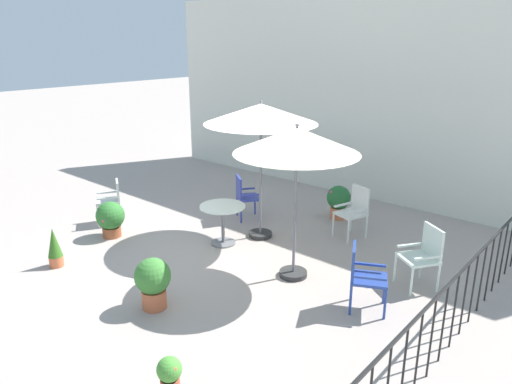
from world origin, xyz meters
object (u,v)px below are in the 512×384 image
(patio_chair_3, at_px, (244,194))
(patio_umbrella_0, at_px, (261,115))
(potted_plant_0, at_px, (338,200))
(potted_plant_4, at_px, (55,247))
(patio_chair_2, at_px, (112,198))
(potted_plant_1, at_px, (111,218))
(patio_chair_0, at_px, (424,253))
(patio_chair_1, at_px, (354,209))
(patio_umbrella_1, at_px, (297,142))
(potted_plant_2, at_px, (153,281))
(potted_plant_3, at_px, (170,377))
(patio_chair_4, at_px, (363,274))
(cafe_table_0, at_px, (223,217))

(patio_chair_3, bearing_deg, patio_umbrella_0, -30.18)
(potted_plant_0, xyz_separation_m, potted_plant_4, (-2.36, -4.90, -0.07))
(patio_chair_2, relative_size, potted_plant_1, 1.28)
(patio_chair_0, distance_m, patio_chair_1, 2.01)
(patio_umbrella_1, xyz_separation_m, patio_chair_0, (1.66, 0.99, -1.60))
(potted_plant_2, relative_size, potted_plant_3, 1.45)
(patio_umbrella_0, height_order, potted_plant_2, patio_umbrella_0)
(patio_chair_0, bearing_deg, patio_umbrella_1, -149.18)
(patio_umbrella_0, bearing_deg, patio_chair_3, 149.82)
(patio_chair_4, xyz_separation_m, potted_plant_3, (-0.63, -2.86, -0.25))
(patio_umbrella_0, bearing_deg, cafe_table_0, -113.15)
(patio_chair_0, relative_size, potted_plant_0, 1.36)
(patio_umbrella_0, relative_size, patio_chair_0, 2.67)
(patio_chair_1, height_order, potted_plant_0, patio_chair_1)
(patio_umbrella_0, relative_size, patio_chair_3, 2.79)
(potted_plant_0, height_order, potted_plant_3, potted_plant_0)
(cafe_table_0, xyz_separation_m, potted_plant_4, (-1.45, -2.44, -0.18))
(patio_chair_4, relative_size, potted_plant_3, 1.83)
(patio_chair_2, distance_m, patio_chair_4, 5.41)
(patio_chair_1, relative_size, potted_plant_0, 1.39)
(patio_chair_3, distance_m, potted_plant_3, 5.26)
(patio_chair_3, xyz_separation_m, patio_chair_4, (3.53, -1.52, 0.00))
(potted_plant_1, distance_m, potted_plant_2, 2.82)
(patio_chair_1, bearing_deg, patio_umbrella_1, -87.76)
(cafe_table_0, relative_size, patio_chair_3, 0.89)
(patio_chair_0, distance_m, potted_plant_3, 4.14)
(potted_plant_0, distance_m, potted_plant_3, 5.84)
(cafe_table_0, height_order, potted_plant_4, cafe_table_0)
(patio_chair_3, xyz_separation_m, potted_plant_4, (-0.91, -3.63, -0.20))
(patio_chair_0, height_order, patio_chair_4, patio_chair_0)
(patio_chair_4, distance_m, potted_plant_1, 4.89)
(potted_plant_3, bearing_deg, cafe_table_0, 126.49)
(patio_chair_3, relative_size, potted_plant_4, 1.37)
(patio_chair_3, height_order, potted_plant_3, patio_chair_3)
(patio_chair_4, height_order, potted_plant_4, patio_chair_4)
(patio_umbrella_0, height_order, patio_chair_4, patio_umbrella_0)
(cafe_table_0, relative_size, patio_chair_4, 0.88)
(potted_plant_2, bearing_deg, potted_plant_1, 158.30)
(patio_chair_4, bearing_deg, potted_plant_2, -139.90)
(patio_chair_2, bearing_deg, potted_plant_1, -35.74)
(potted_plant_2, bearing_deg, patio_chair_2, 155.47)
(patio_umbrella_1, bearing_deg, patio_chair_0, 30.82)
(patio_chair_0, bearing_deg, patio_chair_4, -108.42)
(cafe_table_0, relative_size, potted_plant_3, 1.61)
(patio_umbrella_0, xyz_separation_m, patio_umbrella_1, (1.41, -0.87, -0.15))
(patio_chair_0, relative_size, potted_plant_3, 1.87)
(patio_chair_0, bearing_deg, potted_plant_4, -145.98)
(patio_umbrella_1, relative_size, potted_plant_2, 3.29)
(patio_umbrella_0, height_order, potted_plant_1, patio_umbrella_0)
(patio_umbrella_0, relative_size, patio_chair_2, 2.90)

